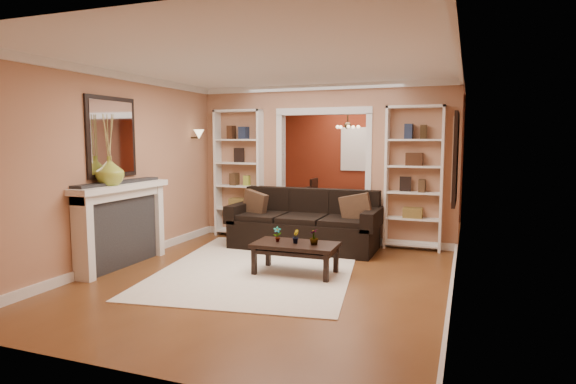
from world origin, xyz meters
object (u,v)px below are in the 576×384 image
at_px(fireplace, 123,226).
at_px(dining_table, 346,210).
at_px(coffee_table, 295,259).
at_px(bookshelf_right, 414,178).
at_px(sofa, 304,220).
at_px(bookshelf_left, 239,173).

bearing_deg(fireplace, dining_table, 64.10).
xyz_separation_m(coffee_table, bookshelf_right, (1.28, 2.04, 0.94)).
bearing_deg(coffee_table, dining_table, 92.81).
relative_size(sofa, bookshelf_right, 1.05).
xyz_separation_m(bookshelf_right, fireplace, (-3.64, -2.53, -0.57)).
bearing_deg(fireplace, sofa, 44.49).
relative_size(coffee_table, bookshelf_right, 0.48).
bearing_deg(coffee_table, sofa, 103.49).
bearing_deg(dining_table, fireplace, 154.10).
height_order(bookshelf_left, dining_table, bookshelf_left).
distance_m(fireplace, dining_table, 4.84).
height_order(sofa, fireplace, fireplace).
bearing_deg(bookshelf_left, dining_table, 49.13).
bearing_deg(bookshelf_right, bookshelf_left, 180.00).
xyz_separation_m(sofa, dining_table, (0.12, 2.39, -0.16)).
height_order(bookshelf_left, bookshelf_right, same).
relative_size(sofa, fireplace, 1.43).
height_order(sofa, bookshelf_right, bookshelf_right).
height_order(bookshelf_right, fireplace, bookshelf_right).
distance_m(bookshelf_right, fireplace, 4.47).
bearing_deg(bookshelf_left, fireplace, -102.05).
xyz_separation_m(bookshelf_left, fireplace, (-0.54, -2.53, -0.57)).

